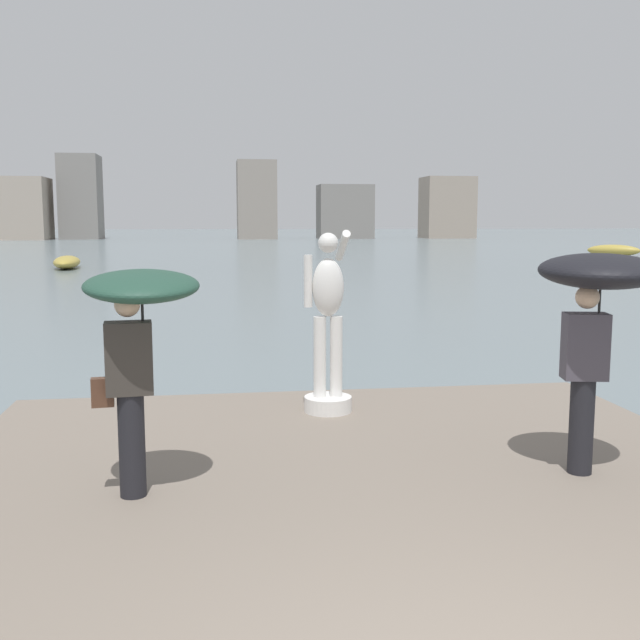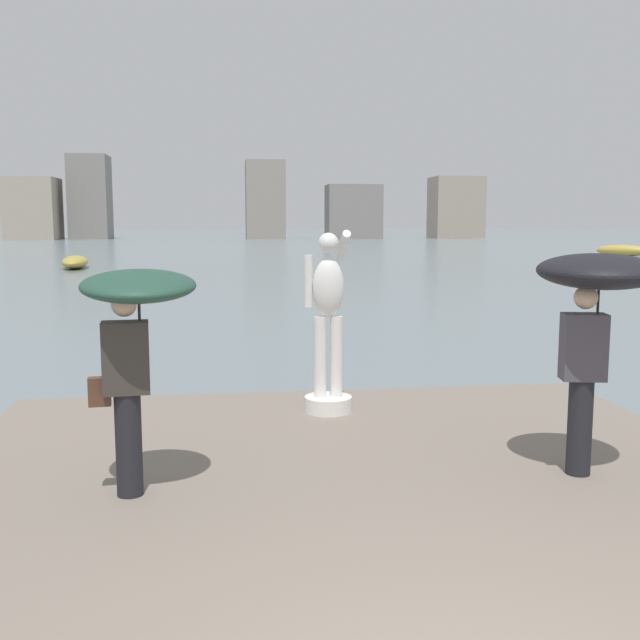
# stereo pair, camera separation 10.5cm
# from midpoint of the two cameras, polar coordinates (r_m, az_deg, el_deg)

# --- Properties ---
(ground_plane) EXTENTS (400.00, 400.00, 0.00)m
(ground_plane) POSITION_cam_midpoint_polar(r_m,az_deg,el_deg) (42.83, -6.61, 3.97)
(ground_plane) COLOR slate
(pier) EXTENTS (7.55, 10.11, 0.40)m
(pier) POSITION_cam_midpoint_polar(r_m,az_deg,el_deg) (5.53, 5.26, -19.32)
(pier) COLOR slate
(pier) RESTS_ON ground
(statue_white_figure) EXTENTS (0.58, 0.85, 2.19)m
(statue_white_figure) POSITION_cam_midpoint_polar(r_m,az_deg,el_deg) (8.93, 0.27, -1.09)
(statue_white_figure) COLOR white
(statue_white_figure) RESTS_ON pier
(onlooker_left) EXTENTS (1.04, 1.06, 1.94)m
(onlooker_left) POSITION_cam_midpoint_polar(r_m,az_deg,el_deg) (6.31, -14.31, -0.18)
(onlooker_left) COLOR black
(onlooker_left) RESTS_ON pier
(onlooker_right) EXTENTS (1.29, 1.30, 2.04)m
(onlooker_right) POSITION_cam_midpoint_polar(r_m,az_deg,el_deg) (7.08, 20.08, 1.85)
(onlooker_right) COLOR black
(onlooker_right) RESTS_ON pier
(boat_near) EXTENTS (1.91, 5.00, 0.71)m
(boat_near) POSITION_cam_midpoint_polar(r_m,az_deg,el_deg) (44.79, -18.89, 4.22)
(boat_near) COLOR #B2993D
(boat_near) RESTS_ON ground
(boat_far) EXTENTS (3.65, 3.50, 0.87)m
(boat_far) POSITION_cam_midpoint_polar(r_m,az_deg,el_deg) (61.31, 21.53, 4.99)
(boat_far) COLOR #B2993D
(boat_far) RESTS_ON ground
(distant_skyline) EXTENTS (69.73, 9.93, 12.18)m
(distant_skyline) POSITION_cam_midpoint_polar(r_m,az_deg,el_deg) (112.09, -7.07, 8.74)
(distant_skyline) COLOR #A89989
(distant_skyline) RESTS_ON ground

